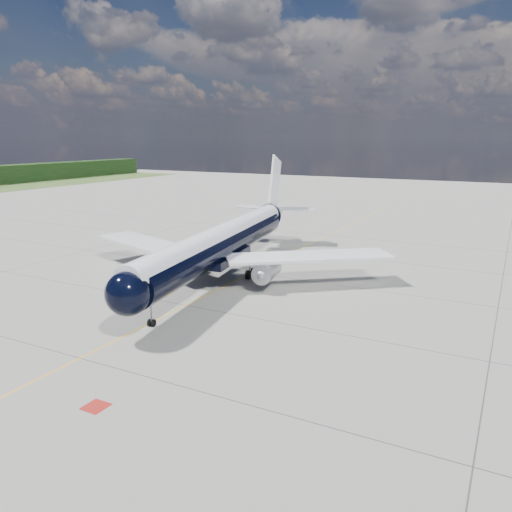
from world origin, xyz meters
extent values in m
plane|color=#9A988F|center=(0.00, 30.00, 0.00)|extent=(320.00, 320.00, 0.00)
cube|color=yellow|center=(0.00, 25.00, 0.00)|extent=(0.16, 160.00, 0.01)
cube|color=maroon|center=(6.80, -10.00, 0.00)|extent=(1.60, 1.60, 0.01)
cylinder|color=black|center=(-2.12, 20.60, 4.44)|extent=(10.39, 40.28, 4.02)
sphere|color=black|center=(1.26, -0.26, 4.44)|extent=(4.61, 4.61, 4.02)
cone|color=black|center=(-6.09, 45.11, 5.07)|extent=(5.15, 7.94, 4.02)
cylinder|color=white|center=(-2.12, 20.60, 5.44)|extent=(9.85, 42.22, 3.13)
cube|color=black|center=(1.30, -0.47, 5.02)|extent=(2.71, 1.66, 0.58)
cube|color=white|center=(-13.32, 20.39, 3.49)|extent=(20.91, 11.54, 0.34)
cube|color=white|center=(8.58, 23.94, 3.49)|extent=(19.35, 16.48, 0.34)
cube|color=black|center=(-2.12, 20.60, 2.96)|extent=(6.07, 11.14, 1.06)
cylinder|color=#A9A9B1|center=(-8.56, 17.41, 2.27)|extent=(3.11, 5.18, 2.37)
cylinder|color=#A9A9B1|center=(5.00, 19.61, 2.27)|extent=(3.11, 5.18, 2.37)
sphere|color=gray|center=(-8.20, 15.22, 2.27)|extent=(1.33, 1.33, 1.16)
sphere|color=gray|center=(5.35, 17.42, 2.27)|extent=(1.33, 1.33, 1.16)
cube|color=white|center=(-8.59, 17.62, 3.06)|extent=(0.77, 3.37, 1.16)
cube|color=white|center=(4.97, 19.82, 3.06)|extent=(0.77, 3.37, 1.16)
cube|color=white|center=(-6.01, 44.59, 10.46)|extent=(1.41, 6.67, 9.01)
cube|color=white|center=(-6.09, 45.11, 5.92)|extent=(14.10, 5.53, 0.23)
cylinder|color=gray|center=(0.67, 3.39, 1.32)|extent=(0.22, 0.22, 2.22)
cylinder|color=black|center=(0.46, 3.35, 0.37)|extent=(0.31, 0.76, 0.74)
cylinder|color=black|center=(0.88, 3.42, 0.37)|extent=(0.31, 0.76, 0.74)
cylinder|color=gray|center=(-5.71, 21.62, 1.43)|extent=(0.32, 0.32, 2.01)
cylinder|color=gray|center=(0.97, 22.70, 1.43)|extent=(0.32, 0.32, 2.01)
cylinder|color=black|center=(-5.62, 21.05, 0.58)|extent=(0.66, 1.22, 1.16)
cylinder|color=black|center=(-5.80, 22.20, 0.58)|extent=(0.66, 1.22, 1.16)
cylinder|color=black|center=(1.06, 22.13, 0.58)|extent=(0.66, 1.22, 1.16)
cylinder|color=black|center=(0.87, 23.28, 0.58)|extent=(0.66, 1.22, 1.16)
camera|label=1|loc=(30.57, -31.90, 17.75)|focal=35.00mm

